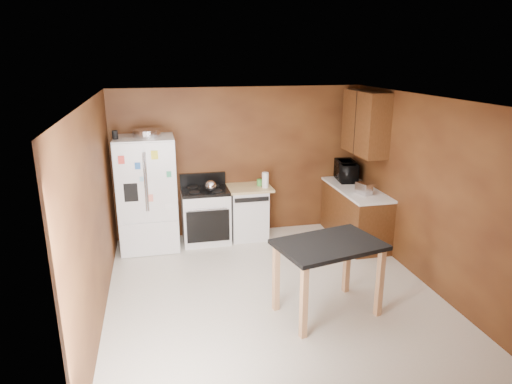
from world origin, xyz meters
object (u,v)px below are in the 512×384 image
object	(u,v)px
kettle	(211,186)
paper_towel	(265,180)
microwave	(346,172)
dishwasher	(248,212)
green_canister	(260,182)
island	(329,254)
toaster	(364,188)
gas_range	(206,215)
refrigerator	(147,194)
pen_cup	(115,135)
roasting_pan	(147,133)

from	to	relation	value
kettle	paper_towel	world-z (taller)	paper_towel
microwave	dishwasher	size ratio (longest dim) A/B	0.62
green_canister	island	distance (m)	2.60
toaster	green_canister	bearing A→B (deg)	132.58
microwave	dishwasher	world-z (taller)	microwave
kettle	gas_range	distance (m)	0.55
paper_towel	refrigerator	size ratio (longest dim) A/B	0.14
pen_cup	gas_range	size ratio (longest dim) A/B	0.12
pen_cup	microwave	bearing A→B (deg)	2.88
toaster	refrigerator	xyz separation A→B (m)	(-3.32, 0.75, -0.09)
roasting_pan	green_canister	xyz separation A→B (m)	(1.78, 0.07, -0.91)
paper_towel	refrigerator	xyz separation A→B (m)	(-1.90, 0.02, -0.12)
dishwasher	island	xyz separation A→B (m)	(0.44, -2.56, 0.31)
microwave	refrigerator	xyz separation A→B (m)	(-3.37, -0.09, -0.15)
green_canister	dishwasher	xyz separation A→B (m)	(-0.21, -0.03, -0.49)
microwave	island	world-z (taller)	microwave
roasting_pan	toaster	bearing A→B (deg)	-13.65
gas_range	island	bearing A→B (deg)	-65.40
toaster	pen_cup	bearing A→B (deg)	153.02
microwave	gas_range	distance (m)	2.53
toaster	dishwasher	world-z (taller)	toaster
roasting_pan	paper_towel	size ratio (longest dim) A/B	1.69
green_canister	refrigerator	size ratio (longest dim) A/B	0.06
kettle	island	size ratio (longest dim) A/B	0.13
roasting_pan	island	xyz separation A→B (m)	(2.01, -2.52, -1.09)
roasting_pan	refrigerator	xyz separation A→B (m)	(-0.06, -0.04, -0.95)
dishwasher	green_canister	bearing A→B (deg)	7.44
toaster	microwave	world-z (taller)	microwave
green_canister	refrigerator	xyz separation A→B (m)	(-1.84, -0.11, -0.04)
pen_cup	island	size ratio (longest dim) A/B	0.10
refrigerator	dishwasher	size ratio (longest dim) A/B	2.02
roasting_pan	microwave	bearing A→B (deg)	0.80
kettle	roasting_pan	bearing A→B (deg)	172.68
green_canister	dishwasher	distance (m)	0.54
kettle	microwave	distance (m)	2.39
green_canister	dishwasher	size ratio (longest dim) A/B	0.12
kettle	refrigerator	distance (m)	1.00
pen_cup	refrigerator	distance (m)	1.05
roasting_pan	toaster	distance (m)	3.46
roasting_pan	refrigerator	distance (m)	0.96
green_canister	refrigerator	bearing A→B (deg)	-176.50
pen_cup	toaster	world-z (taller)	pen_cup
paper_towel	dishwasher	world-z (taller)	paper_towel
roasting_pan	island	size ratio (longest dim) A/B	0.32
green_canister	microwave	size ratio (longest dim) A/B	0.19
dishwasher	island	distance (m)	2.62
refrigerator	dishwasher	xyz separation A→B (m)	(1.63, 0.09, -0.45)
kettle	island	bearing A→B (deg)	-65.75
refrigerator	island	world-z (taller)	refrigerator
kettle	refrigerator	world-z (taller)	refrigerator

